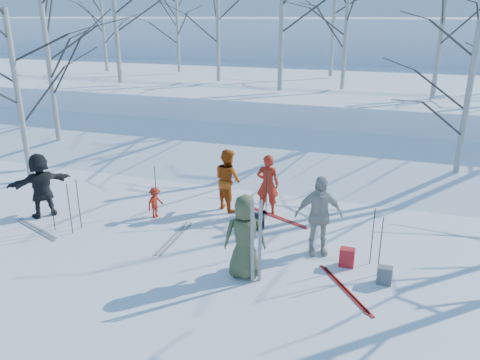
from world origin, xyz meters
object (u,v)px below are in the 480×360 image
at_px(skier_red_seated, 155,203).
at_px(backpack_grey, 384,275).
at_px(backpack_dark, 257,221).
at_px(skier_red_north, 268,184).
at_px(dog, 263,221).
at_px(skier_redor_behind, 228,180).
at_px(backpack_red, 347,257).
at_px(skier_grey_west, 41,185).
at_px(skier_olive_center, 245,237).
at_px(skier_cream_east, 319,215).

distance_m(skier_red_seated, backpack_grey, 6.27).
bearing_deg(skier_red_seated, backpack_dark, -71.26).
distance_m(skier_red_north, dog, 1.25).
xyz_separation_m(skier_redor_behind, backpack_dark, (1.17, -1.00, -0.68)).
xyz_separation_m(backpack_red, backpack_dark, (-2.44, 1.21, -0.01)).
height_order(skier_grey_west, dog, skier_grey_west).
bearing_deg(skier_red_north, backpack_red, 129.72).
bearing_deg(backpack_red, dog, 151.89).
bearing_deg(skier_redor_behind, backpack_dark, 173.99).
bearing_deg(skier_redor_behind, skier_red_north, -142.08).
bearing_deg(backpack_grey, skier_redor_behind, 148.74).
xyz_separation_m(skier_redor_behind, skier_grey_west, (-4.62, -2.11, 0.02)).
distance_m(skier_redor_behind, backpack_dark, 1.68).
distance_m(dog, backpack_dark, 0.17).
bearing_deg(dog, skier_olive_center, 77.85).
distance_m(skier_red_seated, skier_grey_west, 3.12).
bearing_deg(backpack_dark, dog, 2.51).
relative_size(skier_grey_west, dog, 3.37).
relative_size(skier_redor_behind, skier_grey_west, 0.98).
relative_size(backpack_red, backpack_grey, 1.11).
height_order(skier_olive_center, dog, skier_olive_center).
bearing_deg(backpack_red, skier_grey_west, 179.32).
distance_m(backpack_red, backpack_grey, 0.95).
xyz_separation_m(skier_grey_west, backpack_dark, (5.79, 1.11, -0.70)).
xyz_separation_m(skier_cream_east, backpack_dark, (-1.70, 0.81, -0.75)).
distance_m(backpack_red, backpack_dark, 2.72).
height_order(skier_olive_center, skier_red_north, skier_olive_center).
bearing_deg(skier_cream_east, dog, 128.62).
relative_size(skier_grey_west, backpack_dark, 4.48).
relative_size(skier_cream_east, backpack_grey, 4.99).
bearing_deg(skier_redor_behind, dog, 177.82).
xyz_separation_m(skier_cream_east, backpack_red, (0.74, -0.39, -0.74)).
distance_m(skier_red_north, skier_redor_behind, 1.15).
xyz_separation_m(skier_red_north, backpack_red, (2.46, -2.28, -0.64)).
bearing_deg(skier_cream_east, skier_redor_behind, 124.47).
xyz_separation_m(skier_cream_east, skier_grey_west, (-7.49, -0.30, -0.05)).
bearing_deg(skier_grey_west, skier_olive_center, 115.81).
xyz_separation_m(skier_red_north, skier_grey_west, (-5.76, -2.18, 0.05)).
bearing_deg(skier_red_north, skier_grey_west, 13.19).
height_order(skier_red_seated, backpack_red, skier_red_seated).
xyz_separation_m(skier_red_north, skier_redor_behind, (-1.15, -0.07, 0.03)).
bearing_deg(backpack_grey, skier_cream_east, 150.64).
distance_m(skier_cream_east, backpack_dark, 2.03).
bearing_deg(backpack_dark, backpack_red, -26.36).
relative_size(skier_cream_east, skier_grey_west, 1.06).
bearing_deg(backpack_red, skier_red_seated, 169.24).
height_order(skier_red_north, dog, skier_red_north).
height_order(skier_red_north, skier_red_seated, skier_red_north).
height_order(skier_cream_east, skier_grey_west, skier_cream_east).
relative_size(skier_red_seated, dog, 1.61).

